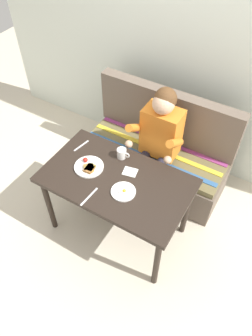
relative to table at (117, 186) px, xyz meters
name	(u,v)px	position (x,y,z in m)	size (l,w,h in m)	color
ground_plane	(118,228)	(0.00, 0.00, -0.65)	(8.00, 8.00, 0.00)	beige
back_wall	(190,45)	(0.00, 1.27, 0.65)	(4.40, 0.10, 2.60)	silver
table	(117,186)	(0.00, 0.00, 0.00)	(1.20, 0.70, 0.73)	black
couch	(157,155)	(0.00, 0.76, -0.32)	(1.44, 0.56, 1.00)	#66574B
person	(158,138)	(0.07, 0.59, 0.09)	(0.45, 0.61, 1.21)	orange
plate_breakfast	(89,167)	(-0.26, -0.01, 0.10)	(0.24, 0.24, 0.05)	white
plate_eggs	(123,191)	(0.12, -0.08, 0.09)	(0.19, 0.19, 0.04)	white
coffee_mug	(122,153)	(-0.09, 0.23, 0.13)	(0.12, 0.08, 0.09)	white
napkin	(130,172)	(0.06, 0.12, 0.09)	(0.11, 0.10, 0.01)	silver
fork	(81,146)	(-0.47, 0.17, 0.08)	(0.01, 0.17, 0.01)	silver
knife	(89,197)	(-0.09, -0.26, 0.08)	(0.01, 0.20, 0.01)	silver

